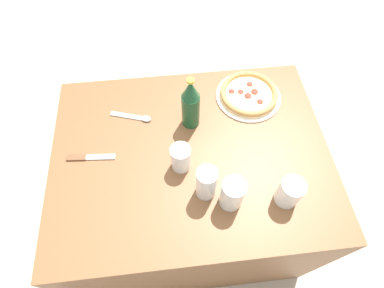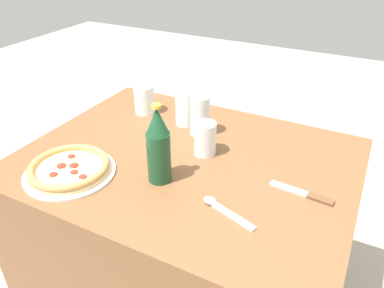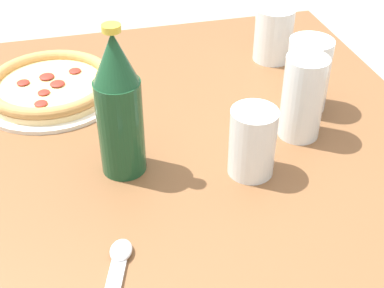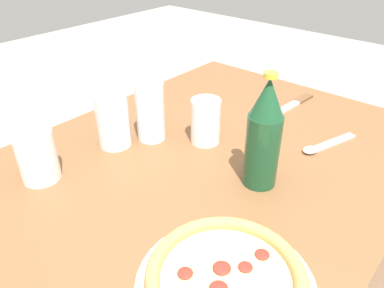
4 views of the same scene
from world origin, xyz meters
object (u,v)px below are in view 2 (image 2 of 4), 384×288
Objects in this scene: spoon at (221,208)px; glass_cola at (144,100)px; knife at (304,194)px; glass_iced_tea at (186,109)px; beer_bottle at (158,146)px; glass_mango_juice at (205,140)px; pizza_pepperoni at (69,169)px; glass_lemonade at (200,116)px.

glass_cola is at bearing 141.53° from spoon.
glass_cola is at bearing 160.96° from knife.
glass_iced_tea is at bearing 155.49° from knife.
glass_iced_tea is at bearing -3.32° from glass_cola.
glass_mango_juice is at bearing 73.61° from beer_bottle.
pizza_pepperoni is 2.45× the size of glass_mango_juice.
spoon is at bearing -11.33° from beer_bottle.
knife is (0.51, -0.23, -0.06)m from glass_iced_tea.
glass_lemonade is 0.60× the size of beer_bottle.
spoon is (-0.19, -0.17, 0.00)m from knife.
glass_cola is at bearing 168.37° from glass_lemonade.
glass_cola and glass_mango_juice have the same top height.
glass_cola is 0.40m from glass_mango_juice.
glass_cola is 1.01× the size of glass_mango_juice.
glass_iced_tea is 0.73× the size of knife.
glass_cola is 0.77× the size of glass_lemonade.
glass_iced_tea reaches higher than spoon.
glass_lemonade is (0.28, -0.06, 0.02)m from glass_cola.
glass_lemonade is 0.86× the size of spoon.
glass_cola is (-0.20, 0.01, -0.01)m from glass_iced_tea.
spoon is (0.52, -0.42, -0.05)m from glass_cola.
beer_bottle is at bearing 21.76° from pizza_pepperoni.
pizza_pepperoni is 0.49m from glass_iced_tea.
spoon is at bearing -38.47° from glass_cola.
pizza_pepperoni is 2.06× the size of glass_iced_tea.
glass_iced_tea reaches higher than pizza_pepperoni.
glass_lemonade is at bearing 59.63° from pizza_pepperoni.
glass_lemonade is 0.80× the size of knife.
glass_cola is at bearing 176.68° from glass_iced_tea.
glass_lemonade is (0.08, -0.05, 0.01)m from glass_iced_tea.
glass_iced_tea is at bearing 105.82° from beer_bottle.
spoon is (0.22, -0.04, -0.11)m from beer_bottle.
beer_bottle is 1.33× the size of knife.
glass_cola is 0.62× the size of knife.
beer_bottle reaches higher than knife.
knife is (0.71, -0.24, -0.05)m from glass_cola.
glass_lemonade is 0.32m from beer_bottle.
glass_iced_tea reaches higher than glass_cola.
beer_bottle is (0.26, 0.11, 0.10)m from pizza_pepperoni.
glass_lemonade is at bearing 124.16° from spoon.
pizza_pepperoni is 0.30m from beer_bottle.
pizza_pepperoni is 0.44m from glass_mango_juice.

